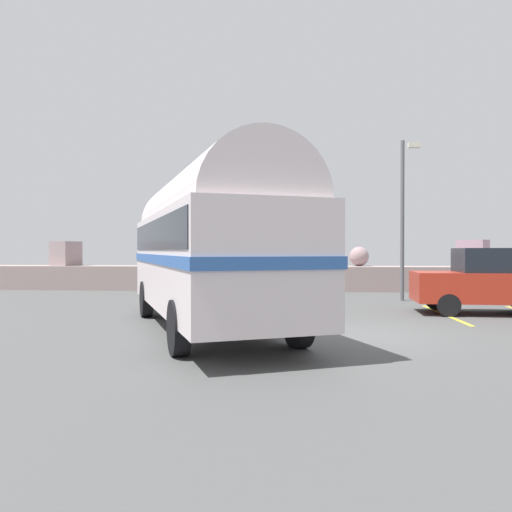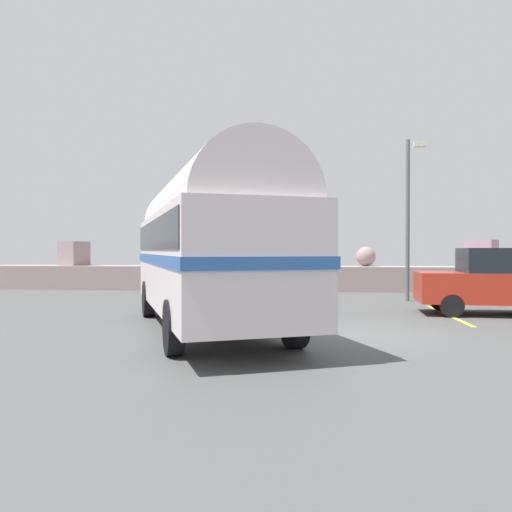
# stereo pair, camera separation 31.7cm
# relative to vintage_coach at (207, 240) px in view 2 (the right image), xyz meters

# --- Properties ---
(ground) EXTENTS (32.00, 26.00, 0.02)m
(ground) POSITION_rel_vintage_coach_xyz_m (3.03, -0.43, -2.04)
(ground) COLOR #484948
(breakwater) EXTENTS (31.36, 2.18, 2.29)m
(breakwater) POSITION_rel_vintage_coach_xyz_m (3.11, 11.38, -1.40)
(breakwater) COLOR gray
(breakwater) RESTS_ON ground
(vintage_coach) EXTENTS (5.52, 8.84, 3.70)m
(vintage_coach) POSITION_rel_vintage_coach_xyz_m (0.00, 0.00, 0.00)
(vintage_coach) COLOR black
(vintage_coach) RESTS_ON ground
(parked_car_nearest) EXTENTS (4.20, 1.96, 1.86)m
(parked_car_nearest) POSITION_rel_vintage_coach_xyz_m (7.51, 3.29, -1.08)
(parked_car_nearest) COLOR black
(parked_car_nearest) RESTS_ON ground
(lamp_post) EXTENTS (0.78, 0.54, 5.73)m
(lamp_post) POSITION_rel_vintage_coach_xyz_m (5.89, 6.99, 1.22)
(lamp_post) COLOR #5B5B60
(lamp_post) RESTS_ON ground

